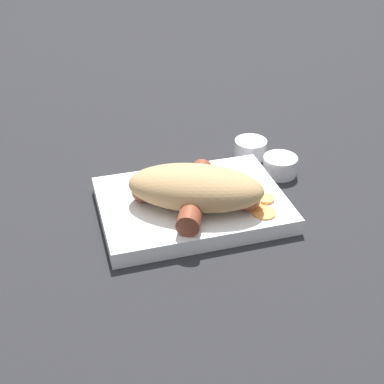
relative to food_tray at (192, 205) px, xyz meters
name	(u,v)px	position (x,y,z in m)	size (l,w,h in m)	color
ground_plane	(192,211)	(0.00, 0.00, -0.01)	(3.00, 3.00, 0.00)	#232326
food_tray	(192,205)	(0.00, 0.00, 0.00)	(0.26, 0.19, 0.02)	white
bread_roll	(197,187)	(0.00, 0.02, 0.04)	(0.21, 0.16, 0.06)	tan
sausage	(195,195)	(0.00, 0.02, 0.03)	(0.17, 0.15, 0.03)	brown
pickled_veggies	(254,203)	(-0.08, 0.04, 0.01)	(0.06, 0.08, 0.00)	orange
condiment_cup_near	(280,167)	(-0.16, -0.06, 0.00)	(0.05, 0.05, 0.03)	white
condiment_cup_far	(250,150)	(-0.14, -0.13, 0.00)	(0.05, 0.05, 0.03)	white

